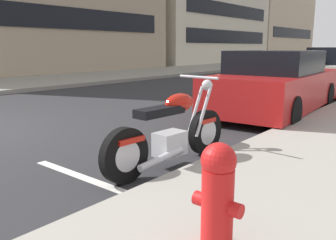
% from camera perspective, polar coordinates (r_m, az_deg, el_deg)
% --- Properties ---
extents(sidewalk_far_curb, '(120.00, 5.00, 0.14)m').
position_cam_1_polar(sidewalk_far_curb, '(19.85, -4.15, 7.55)').
color(sidewalk_far_curb, gray).
rests_on(sidewalk_far_curb, ground).
extents(parking_stall_stripe, '(0.12, 2.20, 0.01)m').
position_cam_1_polar(parking_stall_stripe, '(4.11, -11.74, -9.69)').
color(parking_stall_stripe, silver).
rests_on(parking_stall_stripe, ground).
extents(parked_motorcycle, '(2.12, 0.62, 1.11)m').
position_cam_1_polar(parked_motorcycle, '(4.42, 0.53, -2.18)').
color(parked_motorcycle, black).
rests_on(parked_motorcycle, ground).
extents(parked_car_across_street, '(4.54, 2.03, 1.41)m').
position_cam_1_polar(parked_car_across_street, '(8.38, 17.07, 5.54)').
color(parked_car_across_street, '#AD1919').
rests_on(parked_car_across_street, ground).
extents(fire_hydrant, '(0.24, 0.36, 0.73)m').
position_cam_1_polar(fire_hydrant, '(2.44, 8.02, -11.53)').
color(fire_hydrant, red).
rests_on(fire_hydrant, sidewalk_near_curb).
extents(townhouse_near_left, '(15.47, 9.94, 10.75)m').
position_cam_1_polar(townhouse_near_left, '(35.16, 2.82, 18.01)').
color(townhouse_near_left, beige).
rests_on(townhouse_near_left, ground).
extents(townhouse_far_uphill, '(14.36, 11.17, 14.18)m').
position_cam_1_polar(townhouse_far_uphill, '(48.58, 13.48, 17.99)').
color(townhouse_far_uphill, beige).
rests_on(townhouse_far_uphill, ground).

